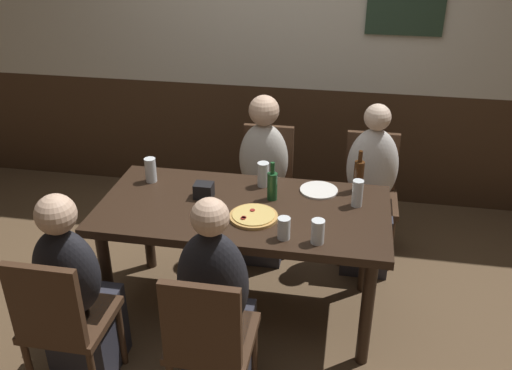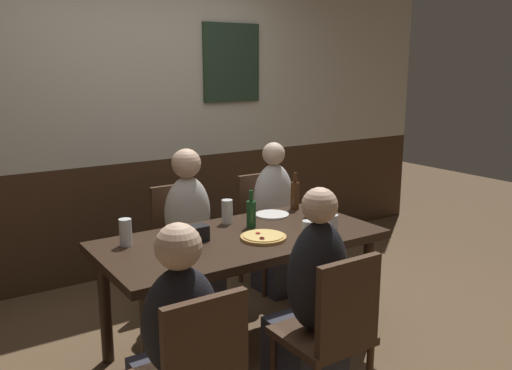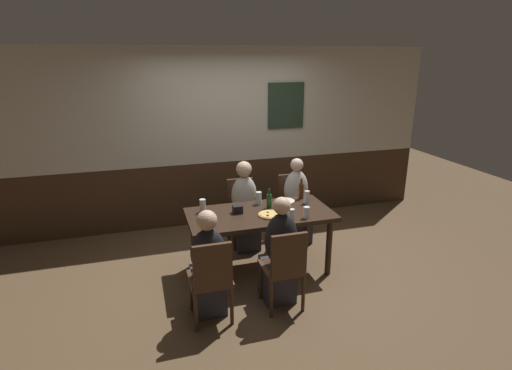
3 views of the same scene
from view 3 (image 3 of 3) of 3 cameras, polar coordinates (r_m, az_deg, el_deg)
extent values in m
plane|color=brown|center=(4.99, 0.55, -11.83)|extent=(12.00, 12.00, 0.00)
cube|color=#3D2819|center=(6.26, -3.92, -0.77)|extent=(6.40, 0.10, 0.95)
cube|color=beige|center=(5.97, -4.19, 11.13)|extent=(6.40, 0.10, 1.65)
cube|color=#233828|center=(6.17, 4.26, 11.12)|extent=(0.56, 0.03, 0.68)
cube|color=black|center=(4.68, 0.57, -4.21)|extent=(1.67, 0.82, 0.05)
cylinder|color=black|center=(4.40, -7.51, -11.25)|extent=(0.07, 0.07, 0.69)
cylinder|color=black|center=(4.81, 10.25, -8.69)|extent=(0.07, 0.07, 0.69)
cylinder|color=black|center=(4.98, -8.78, -7.66)|extent=(0.07, 0.07, 0.69)
cylinder|color=black|center=(5.35, 7.10, -5.72)|extent=(0.07, 0.07, 0.69)
cube|color=#422B1C|center=(4.00, -6.53, -13.03)|extent=(0.40, 0.40, 0.04)
cube|color=#422B1C|center=(3.73, -6.14, -11.31)|extent=(0.36, 0.04, 0.43)
cylinder|color=#422B1C|center=(4.24, -9.18, -14.76)|extent=(0.04, 0.04, 0.41)
cylinder|color=#422B1C|center=(4.28, -4.54, -14.19)|extent=(0.04, 0.04, 0.41)
cylinder|color=#422B1C|center=(3.96, -8.47, -17.35)|extent=(0.04, 0.04, 0.41)
cylinder|color=#422B1C|center=(4.01, -3.45, -16.69)|extent=(0.04, 0.04, 0.41)
cube|color=#422B1C|center=(4.16, 3.69, -11.58)|extent=(0.40, 0.40, 0.04)
cube|color=#422B1C|center=(3.90, 4.68, -9.82)|extent=(0.36, 0.04, 0.43)
cylinder|color=#422B1C|center=(4.37, 0.68, -13.43)|extent=(0.04, 0.04, 0.41)
cylinder|color=#422B1C|center=(4.47, 4.95, -12.73)|extent=(0.04, 0.04, 0.41)
cylinder|color=#422B1C|center=(4.10, 2.16, -15.80)|extent=(0.04, 0.04, 0.41)
cylinder|color=#422B1C|center=(4.20, 6.71, -14.96)|extent=(0.04, 0.04, 0.41)
cube|color=#422B1C|center=(5.67, 5.43, -3.32)|extent=(0.40, 0.40, 0.04)
cube|color=#422B1C|center=(5.75, 4.83, -0.51)|extent=(0.36, 0.04, 0.43)
cylinder|color=#422B1C|center=(5.68, 7.61, -5.84)|extent=(0.04, 0.04, 0.41)
cylinder|color=#422B1C|center=(5.55, 4.39, -6.28)|extent=(0.04, 0.04, 0.41)
cylinder|color=#422B1C|center=(5.96, 6.28, -4.59)|extent=(0.04, 0.04, 0.41)
cylinder|color=#422B1C|center=(5.85, 3.19, -4.98)|extent=(0.04, 0.04, 0.41)
cube|color=#422B1C|center=(5.45, -1.78, -4.14)|extent=(0.40, 0.40, 0.04)
cube|color=#422B1C|center=(5.53, -2.29, -1.21)|extent=(0.36, 0.04, 0.43)
cylinder|color=#422B1C|center=(5.43, 0.46, -6.79)|extent=(0.04, 0.04, 0.41)
cylinder|color=#422B1C|center=(5.35, -3.05, -7.22)|extent=(0.04, 0.04, 0.41)
cylinder|color=#422B1C|center=(5.73, -0.55, -5.43)|extent=(0.04, 0.04, 0.41)
cylinder|color=#422B1C|center=(5.65, -3.88, -5.81)|extent=(0.04, 0.04, 0.41)
cube|color=#2D2D38|center=(4.21, -6.76, -14.54)|extent=(0.32, 0.34, 0.45)
ellipsoid|color=black|center=(3.90, -6.77, -9.44)|extent=(0.34, 0.22, 0.48)
sphere|color=#DBB293|center=(3.77, -6.95, -4.99)|extent=(0.19, 0.19, 0.19)
cube|color=#2D2D38|center=(4.37, 3.03, -13.12)|extent=(0.32, 0.34, 0.45)
ellipsoid|color=black|center=(4.06, 3.57, -7.66)|extent=(0.34, 0.22, 0.56)
sphere|color=#DBB293|center=(3.92, 3.67, -2.95)|extent=(0.17, 0.17, 0.17)
cube|color=#2D2D38|center=(5.64, 5.87, -5.71)|extent=(0.32, 0.34, 0.45)
ellipsoid|color=silver|center=(5.54, 5.68, -0.64)|extent=(0.34, 0.22, 0.54)
sphere|color=beige|center=(5.44, 5.79, 2.87)|extent=(0.17, 0.17, 0.17)
cube|color=#2D2D38|center=(5.42, -1.40, -6.64)|extent=(0.32, 0.34, 0.45)
ellipsoid|color=beige|center=(5.31, -1.70, -1.45)|extent=(0.34, 0.22, 0.53)
sphere|color=#DBB293|center=(5.21, -1.73, 2.26)|extent=(0.20, 0.20, 0.20)
cylinder|color=tan|center=(4.59, 2.00, -4.23)|extent=(0.27, 0.27, 0.02)
cylinder|color=#DBB760|center=(4.58, 2.00, -4.09)|extent=(0.24, 0.24, 0.01)
cylinder|color=maroon|center=(4.52, 1.66, -4.29)|extent=(0.03, 0.03, 0.00)
cylinder|color=maroon|center=(4.52, 1.66, -4.33)|extent=(0.03, 0.03, 0.00)
cylinder|color=maroon|center=(4.61, 1.69, -3.86)|extent=(0.03, 0.03, 0.00)
cylinder|color=silver|center=(4.70, -7.54, -2.91)|extent=(0.07, 0.07, 0.15)
cylinder|color=#331E14|center=(4.71, -7.53, -3.31)|extent=(0.06, 0.06, 0.08)
cylinder|color=silver|center=(4.97, 7.21, -1.72)|extent=(0.06, 0.06, 0.16)
cylinder|color=#C6842D|center=(4.98, 7.18, -2.24)|extent=(0.06, 0.06, 0.06)
cylinder|color=silver|center=(4.48, 5.04, -4.14)|extent=(0.07, 0.07, 0.12)
cylinder|color=#331E14|center=(4.48, 5.04, -4.31)|extent=(0.06, 0.06, 0.09)
cylinder|color=silver|center=(4.91, 0.39, -1.85)|extent=(0.07, 0.07, 0.15)
cylinder|color=silver|center=(4.92, 0.39, -2.29)|extent=(0.06, 0.06, 0.07)
cylinder|color=silver|center=(4.53, 7.15, -3.86)|extent=(0.07, 0.07, 0.13)
cylinder|color=#C6842D|center=(4.55, 7.13, -4.36)|extent=(0.06, 0.06, 0.05)
cylinder|color=#194723|center=(4.79, 1.87, -2.30)|extent=(0.06, 0.06, 0.17)
cylinder|color=#194723|center=(4.75, 1.89, -0.95)|extent=(0.03, 0.03, 0.07)
cylinder|color=#42230F|center=(5.12, 6.40, -0.87)|extent=(0.06, 0.06, 0.19)
cylinder|color=#42230F|center=(5.08, 6.45, 0.53)|extent=(0.03, 0.03, 0.07)
cylinder|color=white|center=(5.03, 4.18, -2.26)|extent=(0.23, 0.23, 0.01)
cube|color=black|center=(4.65, -2.62, -3.44)|extent=(0.11, 0.09, 0.09)
camera|label=1|loc=(2.35, 36.45, 10.53)|focal=38.88mm
camera|label=2|loc=(1.73, -25.98, -9.52)|focal=37.92mm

